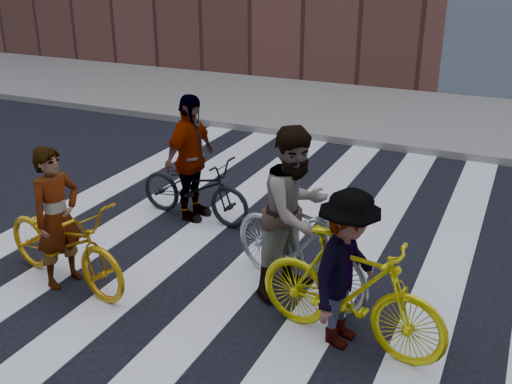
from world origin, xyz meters
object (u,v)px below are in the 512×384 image
Objects in this scene: bike_dark_rear at (195,188)px; rider_mid at (295,212)px; rider_right at (346,270)px; bike_silver_mid at (299,244)px; rider_left at (57,217)px; bike_yellow_left at (64,243)px; rider_rear at (190,158)px; bike_yellow_right at (350,291)px.

rider_mid is (2.04, -1.25, 0.51)m from bike_dark_rear.
rider_mid is 1.20× the size of rider_right.
rider_left is (-2.58, -0.99, 0.24)m from bike_silver_mid.
bike_dark_rear is (0.44, 2.24, -0.05)m from bike_yellow_left.
rider_left is at bearing 171.85° from bike_dark_rear.
rider_rear reaches higher than bike_silver_mid.
rider_right is at bearing -110.73° from bike_silver_mid.
bike_dark_rear is at bearing 81.49° from bike_silver_mid.
rider_left is (-3.40, -0.27, 0.24)m from bike_yellow_right.
bike_dark_rear is 2.45m from rider_mid.
rider_mid is at bearing 59.42° from bike_yellow_right.
bike_silver_mid is 1.19× the size of rider_left.
bike_yellow_right is 1.01× the size of rider_mid.
bike_yellow_left is at bearing 103.60° from bike_yellow_right.
bike_silver_mid is 1.02× the size of rider_mid.
rider_mid reaches higher than bike_yellow_right.
rider_rear reaches higher than bike_yellow_left.
rider_left is 0.85× the size of rider_mid.
rider_rear is at bearing 1.57° from bike_yellow_left.
rider_rear is (-2.96, 1.96, 0.33)m from bike_yellow_right.
rider_mid is at bearing 112.31° from bike_silver_mid.
rider_mid is 2.44m from rider_rear.
rider_rear reaches higher than bike_dark_rear.
bike_dark_rear is (-2.09, 1.25, -0.13)m from bike_silver_mid.
rider_left is (-0.49, -2.24, 0.36)m from bike_dark_rear.
rider_mid reaches higher than bike_dark_rear.
bike_silver_mid is at bearing -57.29° from bike_yellow_left.
rider_mid is at bearing -56.90° from bike_yellow_left.
rider_right reaches higher than bike_silver_mid.
bike_yellow_right is at bearing -73.99° from rider_left.
bike_silver_mid is (2.53, 0.99, 0.07)m from bike_yellow_left.
rider_rear is at bearing 81.49° from rider_mid.
bike_silver_mid is 1.10× the size of bike_dark_rear.
bike_silver_mid is 2.78m from rider_left.
bike_yellow_left is at bearing 173.08° from bike_dark_rear.
bike_yellow_right is 3.51m from bike_dark_rear.
rider_right reaches higher than bike_yellow_right.
bike_yellow_left is at bearing 103.67° from rider_right.
bike_yellow_left is at bearing 133.96° from rider_mid.
bike_silver_mid is at bearing 55.93° from rider_right.
rider_left reaches higher than rider_right.
bike_yellow_left is 1.02× the size of rider_mid.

